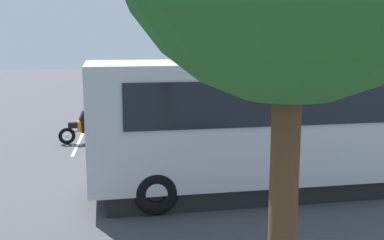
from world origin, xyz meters
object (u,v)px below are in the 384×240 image
Objects in this scene: spectator_far_left at (278,130)px; tour_bus at (286,126)px; spectator_centre at (226,132)px; traffic_cone at (170,129)px; spectator_right at (191,131)px; parked_motorcycle_silver at (317,150)px; stunt_motorcycle at (88,126)px; spectator_left at (251,130)px.

tour_bus is at bearing 73.36° from spectator_far_left.
traffic_cone is at bearing -75.83° from spectator_centre.
spectator_right is at bearing -52.98° from tour_bus.
spectator_far_left is 2.72m from spectator_right.
stunt_motorcycle is (6.86, -4.36, 0.13)m from parked_motorcycle_silver.
spectator_left is 0.87× the size of stunt_motorcycle.
traffic_cone is (2.81, -4.16, -0.69)m from spectator_far_left.
tour_bus reaches higher than spectator_centre.
spectator_left reaches higher than spectator_far_left.
spectator_far_left is at bearing -34.58° from parked_motorcycle_silver.
stunt_motorcycle is 3.12m from traffic_cone.
stunt_motorcycle is (4.98, -3.81, -0.44)m from spectator_left.
tour_bus reaches higher than spectator_far_left.
parked_motorcycle_silver is at bearing 170.58° from spectator_centre.
spectator_left reaches higher than parked_motorcycle_silver.
spectator_far_left is at bearing -106.64° from tour_bus.
parked_motorcycle_silver is at bearing 128.11° from traffic_cone.
spectator_centre reaches higher than parked_motorcycle_silver.
spectator_far_left reaches higher than traffic_cone.
spectator_right is at bearing -3.72° from spectator_left.
spectator_centre is (0.93, -2.35, -0.60)m from tour_bus.
parked_motorcycle_silver is at bearing 163.57° from spectator_left.
spectator_centre is 0.86× the size of stunt_motorcycle.
tour_bus is at bearing 47.41° from parked_motorcycle_silver.
spectator_left is at bearing -16.43° from parked_motorcycle_silver.
tour_bus is at bearing 111.65° from spectator_centre.
stunt_motorcycle reaches higher than parked_motorcycle_silver.
spectator_left is at bearing 142.61° from stunt_motorcycle.
spectator_left is 0.86× the size of parked_motorcycle_silver.
spectator_centre is 2.77× the size of traffic_cone.
spectator_far_left is 1.30m from parked_motorcycle_silver.
traffic_cone is at bearing -65.91° from spectator_left.
spectator_far_left is 5.07m from traffic_cone.
tour_bus is 7.17m from traffic_cone.
spectator_far_left is 0.96× the size of spectator_centre.
spectator_far_left is 0.91m from spectator_left.
parked_motorcycle_silver is (-2.69, 0.45, -0.56)m from spectator_centre.
spectator_far_left is at bearing -179.92° from spectator_right.
parked_motorcycle_silver is at bearing 147.55° from stunt_motorcycle.
spectator_far_left is at bearing 124.06° from traffic_cone.
spectator_left is 2.81× the size of traffic_cone.
tour_bus is 5.43× the size of spectator_right.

